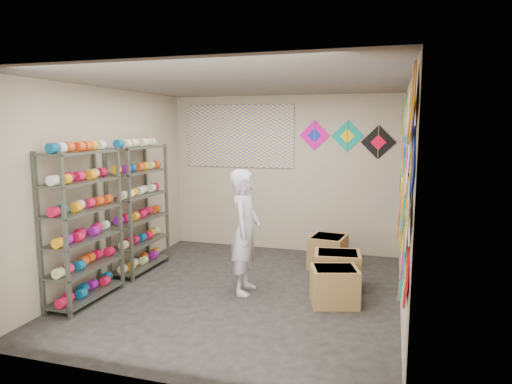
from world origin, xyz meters
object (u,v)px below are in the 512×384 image
(shelf_rack_front, at_px, (83,227))
(shopkeeper, at_px, (245,232))
(shelf_rack_back, at_px, (139,209))
(carton_b, at_px, (337,270))
(carton_a, at_px, (334,286))
(carton_c, at_px, (328,252))

(shelf_rack_front, distance_m, shopkeeper, 2.02)
(shelf_rack_back, height_order, shopkeeper, shelf_rack_back)
(carton_b, bearing_deg, shopkeeper, -164.48)
(carton_a, height_order, carton_c, carton_c)
(shelf_rack_back, xyz_separation_m, carton_c, (2.71, 0.95, -0.70))
(carton_b, distance_m, carton_c, 0.92)
(shopkeeper, bearing_deg, carton_c, -36.97)
(shelf_rack_back, height_order, carton_c, shelf_rack_back)
(carton_a, xyz_separation_m, carton_b, (-0.04, 0.59, 0.02))
(carton_c, bearing_deg, shopkeeper, -115.79)
(shopkeeper, distance_m, carton_a, 1.32)
(shelf_rack_front, distance_m, carton_a, 3.18)
(shelf_rack_front, distance_m, carton_c, 3.60)
(shelf_rack_back, xyz_separation_m, carton_a, (3.00, -0.52, -0.72))
(shelf_rack_front, relative_size, shopkeeper, 1.17)
(shopkeeper, xyz_separation_m, carton_a, (1.18, -0.09, -0.58))
(shelf_rack_back, distance_m, carton_a, 3.13)
(carton_a, relative_size, carton_b, 0.92)
(shelf_rack_back, xyz_separation_m, carton_b, (2.96, 0.07, -0.70))
(shelf_rack_front, height_order, carton_a, shelf_rack_front)
(shelf_rack_back, bearing_deg, carton_a, -9.90)
(shelf_rack_front, relative_size, carton_c, 3.36)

